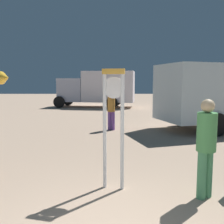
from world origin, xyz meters
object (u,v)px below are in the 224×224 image
Objects in this scene: person_near_clock at (207,144)px; person_distant at (112,109)px; box_truck_far at (99,88)px; standing_clock at (114,117)px.

person_distant is (-1.68, 6.44, -0.07)m from person_near_clock.
standing_clock is at bearing -86.00° from box_truck_far.
box_truck_far is (-1.12, 15.96, 0.15)m from standing_clock.
standing_clock is 16.00m from box_truck_far.
standing_clock is 1.40× the size of person_distant.
person_distant is (-0.06, 6.02, -0.49)m from standing_clock.
person_near_clock is 0.27× the size of box_truck_far.
person_near_clock is 6.66m from person_distant.
person_near_clock is 1.08× the size of person_distant.
box_truck_far reaches higher than person_near_clock.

